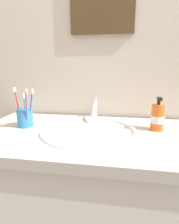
{
  "coord_description": "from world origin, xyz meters",
  "views": [
    {
      "loc": [
        0.12,
        -0.86,
        1.18
      ],
      "look_at": [
        -0.03,
        0.05,
        0.95
      ],
      "focal_mm": 30.53,
      "sensor_mm": 36.0,
      "label": 1
    }
  ],
  "objects_px": {
    "faucet": "(95,109)",
    "toothbrush_purple": "(27,106)",
    "toothbrush_green": "(25,108)",
    "toothbrush_blue": "(31,106)",
    "toothbrush_red": "(18,105)",
    "soap_dispenser": "(157,117)",
    "toothbrush_cup": "(25,118)"
  },
  "relations": [
    {
      "from": "faucet",
      "to": "soap_dispenser",
      "type": "height_order",
      "value": "soap_dispenser"
    },
    {
      "from": "faucet",
      "to": "toothbrush_red",
      "type": "height_order",
      "value": "toothbrush_red"
    },
    {
      "from": "toothbrush_purple",
      "to": "soap_dispenser",
      "type": "xyz_separation_m",
      "value": [
        0.65,
        0.09,
        -0.05
      ]
    },
    {
      "from": "faucet",
      "to": "toothbrush_purple",
      "type": "bearing_deg",
      "value": -141.79
    },
    {
      "from": "toothbrush_cup",
      "to": "toothbrush_blue",
      "type": "xyz_separation_m",
      "value": [
        0.04,
        -0.01,
        0.07
      ]
    },
    {
      "from": "toothbrush_green",
      "to": "toothbrush_red",
      "type": "bearing_deg",
      "value": 165.99
    },
    {
      "from": "toothbrush_cup",
      "to": "faucet",
      "type": "bearing_deg",
      "value": 30.68
    },
    {
      "from": "faucet",
      "to": "toothbrush_blue",
      "type": "height_order",
      "value": "toothbrush_blue"
    },
    {
      "from": "soap_dispenser",
      "to": "faucet",
      "type": "bearing_deg",
      "value": 155.49
    },
    {
      "from": "soap_dispenser",
      "to": "toothbrush_green",
      "type": "bearing_deg",
      "value": -173.33
    },
    {
      "from": "toothbrush_red",
      "to": "soap_dispenser",
      "type": "bearing_deg",
      "value": 5.38
    },
    {
      "from": "toothbrush_purple",
      "to": "soap_dispenser",
      "type": "height_order",
      "value": "toothbrush_purple"
    },
    {
      "from": "faucet",
      "to": "toothbrush_red",
      "type": "bearing_deg",
      "value": -149.39
    },
    {
      "from": "toothbrush_red",
      "to": "soap_dispenser",
      "type": "distance_m",
      "value": 0.71
    },
    {
      "from": "toothbrush_cup",
      "to": "toothbrush_purple",
      "type": "xyz_separation_m",
      "value": [
        0.04,
        -0.04,
        0.07
      ]
    },
    {
      "from": "toothbrush_cup",
      "to": "soap_dispenser",
      "type": "relative_size",
      "value": 0.57
    },
    {
      "from": "toothbrush_green",
      "to": "toothbrush_blue",
      "type": "relative_size",
      "value": 0.9
    },
    {
      "from": "toothbrush_cup",
      "to": "toothbrush_blue",
      "type": "bearing_deg",
      "value": -16.25
    },
    {
      "from": "soap_dispenser",
      "to": "toothbrush_cup",
      "type": "bearing_deg",
      "value": -175.68
    },
    {
      "from": "toothbrush_purple",
      "to": "toothbrush_blue",
      "type": "distance_m",
      "value": 0.03
    },
    {
      "from": "toothbrush_red",
      "to": "soap_dispenser",
      "type": "relative_size",
      "value": 1.21
    },
    {
      "from": "faucet",
      "to": "soap_dispenser",
      "type": "relative_size",
      "value": 0.96
    },
    {
      "from": "toothbrush_cup",
      "to": "toothbrush_blue",
      "type": "relative_size",
      "value": 0.49
    },
    {
      "from": "toothbrush_cup",
      "to": "toothbrush_green",
      "type": "relative_size",
      "value": 0.54
    },
    {
      "from": "toothbrush_red",
      "to": "toothbrush_blue",
      "type": "xyz_separation_m",
      "value": [
        0.07,
        0.0,
        -0.0
      ]
    },
    {
      "from": "toothbrush_green",
      "to": "toothbrush_blue",
      "type": "xyz_separation_m",
      "value": [
        0.03,
        0.01,
        0.01
      ]
    },
    {
      "from": "faucet",
      "to": "toothbrush_cup",
      "type": "distance_m",
      "value": 0.4
    },
    {
      "from": "faucet",
      "to": "toothbrush_purple",
      "type": "distance_m",
      "value": 0.4
    },
    {
      "from": "toothbrush_blue",
      "to": "toothbrush_red",
      "type": "bearing_deg",
      "value": -178.1
    },
    {
      "from": "toothbrush_green",
      "to": "soap_dispenser",
      "type": "xyz_separation_m",
      "value": [
        0.66,
        0.08,
        -0.04
      ]
    },
    {
      "from": "faucet",
      "to": "toothbrush_blue",
      "type": "bearing_deg",
      "value": -144.15
    },
    {
      "from": "toothbrush_green",
      "to": "soap_dispenser",
      "type": "distance_m",
      "value": 0.67
    }
  ]
}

